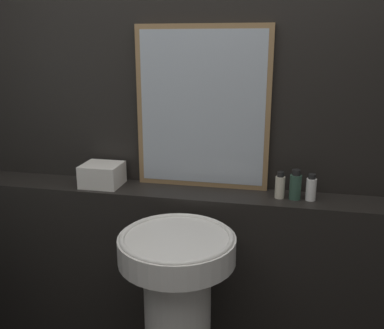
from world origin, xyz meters
name	(u,v)px	position (x,y,z in m)	size (l,w,h in m)	color
wall_back	(201,117)	(0.00, 1.29, 1.25)	(8.00, 0.06, 2.50)	black
vanity_counter	(195,272)	(0.00, 1.14, 0.45)	(2.69, 0.24, 0.90)	black
pedestal_sink	(178,307)	(0.01, 0.72, 0.51)	(0.49, 0.49, 0.86)	white
mirror	(202,109)	(0.02, 1.24, 1.30)	(0.67, 0.03, 0.80)	#937047
towel_stack	(102,175)	(-0.49, 1.14, 0.95)	(0.20, 0.18, 0.11)	silver
shampoo_bottle	(280,186)	(0.41, 1.14, 0.96)	(0.05, 0.05, 0.13)	beige
conditioner_bottle	(295,186)	(0.48, 1.14, 0.96)	(0.05, 0.05, 0.14)	#2D4C3D
lotion_bottle	(311,188)	(0.56, 1.14, 0.96)	(0.05, 0.05, 0.13)	white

